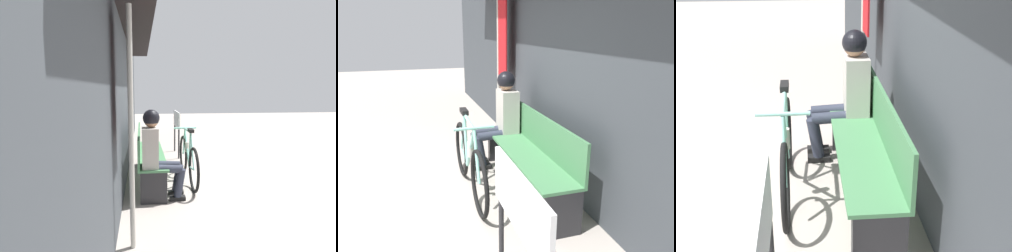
{
  "view_description": "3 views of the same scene",
  "coord_description": "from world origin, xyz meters",
  "views": [
    {
      "loc": [
        -4.25,
        2.08,
        1.52
      ],
      "look_at": [
        0.04,
        1.65,
        0.92
      ],
      "focal_mm": 28.0,
      "sensor_mm": 36.0,
      "label": 1
    },
    {
      "loc": [
        3.25,
        0.72,
        1.78
      ],
      "look_at": [
        0.07,
        1.7,
        0.78
      ],
      "focal_mm": 35.0,
      "sensor_mm": 36.0,
      "label": 2
    },
    {
      "loc": [
        3.45,
        1.48,
        2.08
      ],
      "look_at": [
        0.18,
        1.77,
        0.7
      ],
      "focal_mm": 50.0,
      "sensor_mm": 36.0,
      "label": 3
    }
  ],
  "objects": [
    {
      "name": "storefront_wall",
      "position": [
        0.0,
        2.39,
        1.66
      ],
      "size": [
        12.0,
        0.56,
        3.2
      ],
      "color": "#3D4247",
      "rests_on": "ground_plane"
    },
    {
      "name": "ground_plane",
      "position": [
        0.0,
        0.0,
        0.0
      ],
      "size": [
        24.0,
        24.0,
        0.0
      ],
      "primitive_type": "plane",
      "color": "#ADA399"
    },
    {
      "name": "park_bench_near",
      "position": [
        0.05,
        1.99,
        0.42
      ],
      "size": [
        1.97,
        0.42,
        0.86
      ],
      "color": "#477F51",
      "rests_on": "ground_plane"
    },
    {
      "name": "person_seated",
      "position": [
        -0.73,
        1.88,
        0.72
      ],
      "size": [
        0.34,
        0.59,
        1.25
      ],
      "color": "#2D3342",
      "rests_on": "ground_plane"
    },
    {
      "name": "banner_pole",
      "position": [
        -1.73,
        2.18,
        1.45
      ],
      "size": [
        0.45,
        0.05,
        2.25
      ],
      "color": "#B7B2A8",
      "rests_on": "ground_plane"
    },
    {
      "name": "signboard",
      "position": [
        1.7,
        1.27,
        0.76
      ],
      "size": [
        0.89,
        0.04,
        1.01
      ],
      "color": "#232326",
      "rests_on": "ground_plane"
    },
    {
      "name": "bicycle",
      "position": [
        -0.06,
        1.32,
        0.37
      ],
      "size": [
        1.67,
        0.4,
        0.91
      ],
      "color": "black",
      "rests_on": "ground_plane"
    }
  ]
}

